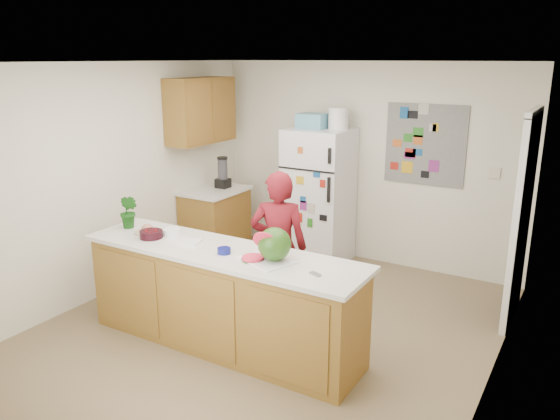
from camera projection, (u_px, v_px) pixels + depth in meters
The scene contains 26 objects.
floor at pixel (271, 328), 5.32m from camera, with size 4.00×4.50×0.02m, color brown.
wall_back at pixel (365, 164), 6.85m from camera, with size 4.00×0.02×2.50m, color beige.
wall_left at pixel (115, 179), 5.97m from camera, with size 0.02×4.50×2.50m, color beige.
wall_right at pixel (503, 240), 3.99m from camera, with size 0.02×4.50×2.50m, color beige.
ceiling at pixel (269, 61), 4.64m from camera, with size 4.00×4.50×0.02m, color white.
doorway at pixel (524, 220), 5.27m from camera, with size 0.03×0.85×2.04m, color black.
peninsula_base at pixel (222, 300), 4.89m from camera, with size 2.60×0.62×0.88m, color brown.
peninsula_top at pixel (221, 252), 4.76m from camera, with size 2.68×0.70×0.04m, color silver.
side_counter_base at pixel (215, 224), 7.16m from camera, with size 0.60×0.80×0.86m, color brown.
side_counter_top at pixel (214, 191), 7.03m from camera, with size 0.64×0.84×0.04m, color silver.
upper_cabinets at pixel (201, 111), 6.78m from camera, with size 0.35×1.00×0.80m, color brown.
refrigerator at pixel (319, 196), 6.87m from camera, with size 0.75×0.70×1.70m, color silver.
fridge_top_bin at pixel (313, 121), 6.66m from camera, with size 0.35×0.28×0.18m, color #5999B2.
photo_collage at pixel (425, 145), 6.38m from camera, with size 0.95×0.01×0.95m, color slate.
person at pixel (279, 248), 5.28m from camera, with size 0.56×0.36×1.52m, color maroon.
blender_appliance at pixel (223, 173), 7.06m from camera, with size 0.12×0.12×0.38m, color black.
cutting_board at pixel (267, 260), 4.50m from camera, with size 0.43×0.32×0.01m, color silver.
watermelon at pixel (274, 244), 4.45m from camera, with size 0.28×0.28×0.28m, color #1E5117.
watermelon_slice at pixel (253, 258), 4.51m from camera, with size 0.18×0.18×0.02m, color #B81510.
cherry_bowl at pixel (151, 234), 5.06m from camera, with size 0.21×0.21×0.07m, color black.
white_bowl at pixel (172, 232), 5.15m from camera, with size 0.17×0.17×0.06m, color white.
cobalt_bowl at pixel (224, 251), 4.66m from camera, with size 0.12×0.12×0.05m, color navy.
plate at pixel (148, 232), 5.21m from camera, with size 0.24×0.24×0.02m, color #C5B09A.
paper_towel at pixel (189, 242), 4.93m from camera, with size 0.20×0.17×0.02m, color white.
keys at pixel (315, 274), 4.21m from camera, with size 0.10×0.04×0.01m, color gray.
potted_plant at pixel (129, 212), 5.32m from camera, with size 0.19×0.15×0.34m, color #1B4A0F.
Camera 1 is at (2.54, -4.09, 2.54)m, focal length 35.00 mm.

